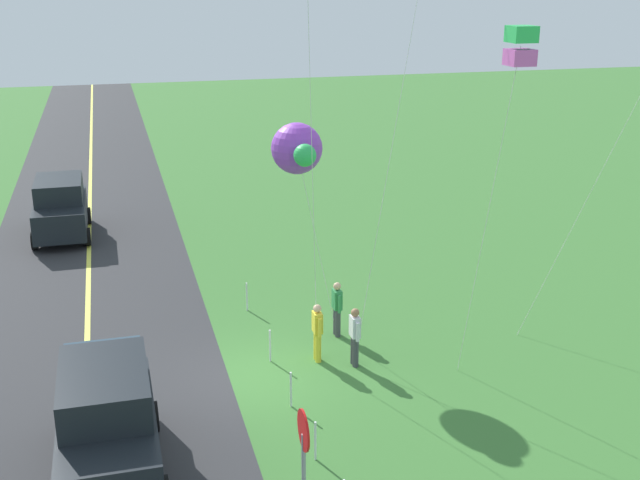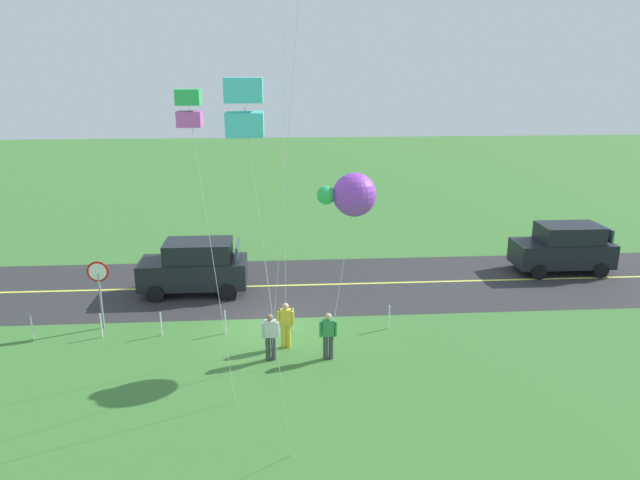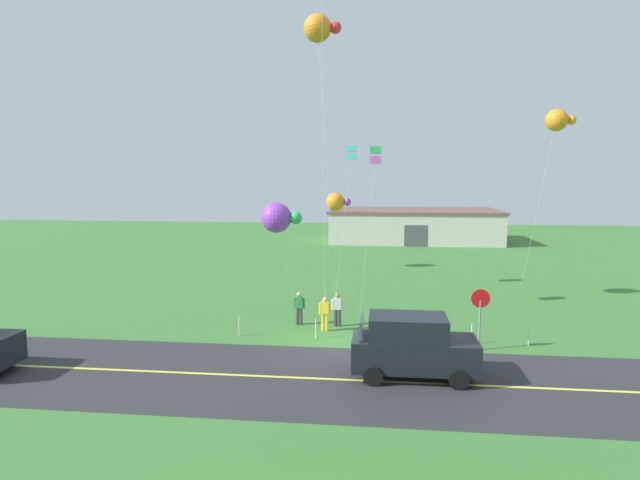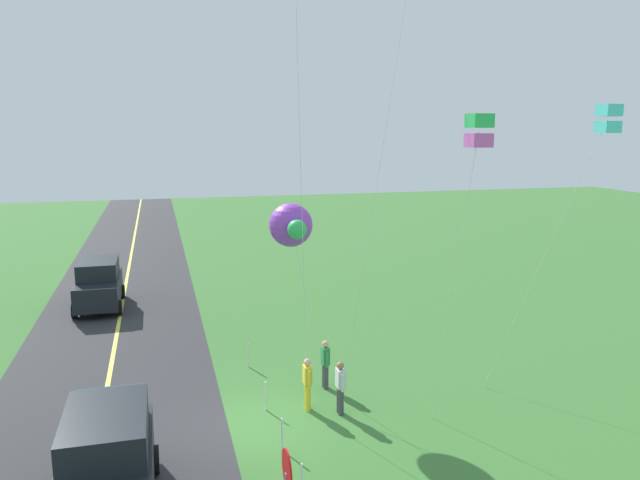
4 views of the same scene
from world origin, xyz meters
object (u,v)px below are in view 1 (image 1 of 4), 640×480
(car_suv_foreground, at_px, (107,422))
(person_child_watcher, at_px, (355,335))
(car_parked_west_far, at_px, (61,207))
(person_adult_companion, at_px, (337,307))
(kite_orange_near, at_px, (521,47))
(person_adult_near, at_px, (317,331))
(kite_blue_mid, at_px, (297,149))
(stop_sign, at_px, (304,449))

(car_suv_foreground, xyz_separation_m, person_child_watcher, (-3.18, 6.24, -0.29))
(car_parked_west_far, relative_size, person_adult_companion, 2.75)
(car_parked_west_far, bearing_deg, car_suv_foreground, 5.23)
(kite_orange_near, bearing_deg, car_suv_foreground, -81.03)
(person_adult_near, distance_m, kite_orange_near, 8.67)
(person_adult_companion, bearing_deg, car_suv_foreground, 167.46)
(person_child_watcher, bearing_deg, car_parked_west_far, 173.43)
(car_suv_foreground, relative_size, kite_orange_near, 0.51)
(kite_blue_mid, bearing_deg, car_suv_foreground, -42.61)
(car_parked_west_far, bearing_deg, kite_blue_mid, 32.85)
(car_suv_foreground, distance_m, person_adult_companion, 8.08)
(person_adult_companion, distance_m, person_child_watcher, 1.86)
(person_child_watcher, bearing_deg, kite_blue_mid, 160.70)
(stop_sign, relative_size, person_adult_companion, 1.60)
(car_suv_foreground, bearing_deg, car_parked_west_far, -174.77)
(stop_sign, xyz_separation_m, person_adult_near, (-6.61, 2.01, -0.94))
(person_adult_companion, xyz_separation_m, kite_blue_mid, (-0.83, -0.90, 4.39))
(car_suv_foreground, distance_m, kite_blue_mid, 8.97)
(person_adult_near, relative_size, person_child_watcher, 1.00)
(car_suv_foreground, bearing_deg, person_adult_near, 124.46)
(kite_orange_near, bearing_deg, person_adult_near, -118.48)
(person_adult_near, bearing_deg, person_adult_companion, 52.28)
(person_adult_near, relative_size, person_adult_companion, 1.00)
(car_suv_foreground, relative_size, kite_blue_mid, 0.74)
(stop_sign, xyz_separation_m, person_adult_companion, (-7.97, 2.94, -0.94))
(person_adult_near, bearing_deg, kite_blue_mid, 86.01)
(car_suv_foreground, height_order, car_parked_west_far, same)
(stop_sign, distance_m, kite_orange_near, 9.86)
(person_adult_companion, relative_size, kite_orange_near, 0.18)
(kite_orange_near, bearing_deg, person_child_watcher, -118.01)
(stop_sign, relative_size, kite_blue_mid, 0.43)
(stop_sign, bearing_deg, kite_orange_near, 126.03)
(kite_blue_mid, bearing_deg, person_adult_companion, 47.48)
(person_adult_companion, bearing_deg, stop_sign, -161.48)
(kite_blue_mid, bearing_deg, kite_orange_near, 42.53)
(car_suv_foreground, bearing_deg, stop_sign, 48.99)
(person_child_watcher, bearing_deg, person_adult_companion, 141.42)
(person_adult_companion, bearing_deg, person_child_watcher, -143.15)
(car_parked_west_far, height_order, kite_blue_mid, kite_blue_mid)
(person_adult_companion, bearing_deg, kite_orange_near, -99.94)
(car_parked_west_far, bearing_deg, person_child_watcher, 30.06)
(car_suv_foreground, relative_size, car_parked_west_far, 1.00)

